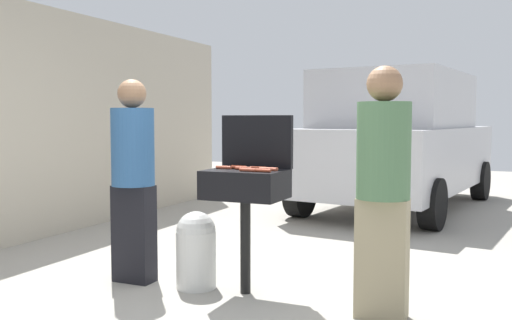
{
  "coord_description": "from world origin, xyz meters",
  "views": [
    {
      "loc": [
        2.05,
        -3.89,
        1.35
      ],
      "look_at": [
        0.09,
        0.55,
        1.0
      ],
      "focal_mm": 39.99,
      "sensor_mm": 36.0,
      "label": 1
    }
  ],
  "objects": [
    {
      "name": "ground_plane",
      "position": [
        0.0,
        0.0,
        0.0
      ],
      "size": [
        24.0,
        24.0,
        0.0
      ],
      "primitive_type": "plane",
      "color": "#9E998E"
    },
    {
      "name": "house_wall_side",
      "position": [
        -2.84,
        1.0,
        1.31
      ],
      "size": [
        0.24,
        8.0,
        2.62
      ],
      "primitive_type": "cube",
      "color": "#B2A893",
      "rests_on": "ground"
    },
    {
      "name": "bbq_grill",
      "position": [
        0.23,
        0.05,
        0.81
      ],
      "size": [
        0.6,
        0.44,
        0.96
      ],
      "color": "black",
      "rests_on": "ground"
    },
    {
      "name": "grill_lid_open",
      "position": [
        0.23,
        0.27,
        1.17
      ],
      "size": [
        0.6,
        0.05,
        0.42
      ],
      "primitive_type": "cube",
      "color": "black",
      "rests_on": "bbq_grill"
    },
    {
      "name": "hot_dog_0",
      "position": [
        0.3,
        0.12,
        0.97
      ],
      "size": [
        0.13,
        0.03,
        0.03
      ],
      "primitive_type": "cylinder",
      "rotation": [
        0.0,
        1.57,
        -0.0
      ],
      "color": "#B74C33",
      "rests_on": "bbq_grill"
    },
    {
      "name": "hot_dog_1",
      "position": [
        0.13,
        0.14,
        0.97
      ],
      "size": [
        0.13,
        0.04,
        0.03
      ],
      "primitive_type": "cylinder",
      "rotation": [
        0.0,
        1.57,
        -0.1
      ],
      "color": "#AD4228",
      "rests_on": "bbq_grill"
    },
    {
      "name": "hot_dog_2",
      "position": [
        0.29,
        -0.06,
        0.97
      ],
      "size": [
        0.13,
        0.04,
        0.03
      ],
      "primitive_type": "cylinder",
      "rotation": [
        0.0,
        1.57,
        -0.08
      ],
      "color": "#B74C33",
      "rests_on": "bbq_grill"
    },
    {
      "name": "hot_dog_3",
      "position": [
        0.42,
        -0.06,
        0.97
      ],
      "size": [
        0.13,
        0.03,
        0.03
      ],
      "primitive_type": "cylinder",
      "rotation": [
        0.0,
        1.57,
        -0.04
      ],
      "color": "#AD4228",
      "rests_on": "bbq_grill"
    },
    {
      "name": "hot_dog_4",
      "position": [
        0.41,
        0.05,
        0.97
      ],
      "size": [
        0.13,
        0.04,
        0.03
      ],
      "primitive_type": "cylinder",
      "rotation": [
        0.0,
        1.57,
        0.08
      ],
      "color": "#C6593D",
      "rests_on": "bbq_grill"
    },
    {
      "name": "hot_dog_5",
      "position": [
        0.14,
        0.11,
        0.97
      ],
      "size": [
        0.13,
        0.03,
        0.03
      ],
      "primitive_type": "cylinder",
      "rotation": [
        0.0,
        1.57,
        0.0
      ],
      "color": "#AD4228",
      "rests_on": "bbq_grill"
    },
    {
      "name": "hot_dog_6",
      "position": [
        0.21,
        0.05,
        0.97
      ],
      "size": [
        0.13,
        0.04,
        0.03
      ],
      "primitive_type": "cylinder",
      "rotation": [
        0.0,
        1.57,
        0.12
      ],
      "color": "#AD4228",
      "rests_on": "bbq_grill"
    },
    {
      "name": "hot_dog_7",
      "position": [
        0.03,
        0.06,
        0.97
      ],
      "size": [
        0.13,
        0.03,
        0.03
      ],
      "primitive_type": "cylinder",
      "rotation": [
        0.0,
        1.57,
        -0.05
      ],
      "color": "#C6593D",
      "rests_on": "bbq_grill"
    },
    {
      "name": "hot_dog_8",
      "position": [
        0.41,
        0.09,
        0.97
      ],
      "size": [
        0.13,
        0.03,
        0.03
      ],
      "primitive_type": "cylinder",
      "rotation": [
        0.0,
        1.57,
        -0.0
      ],
      "color": "#C6593D",
      "rests_on": "bbq_grill"
    },
    {
      "name": "propane_tank",
      "position": [
        -0.19,
        0.01,
        0.32
      ],
      "size": [
        0.32,
        0.32,
        0.62
      ],
      "color": "silver",
      "rests_on": "ground"
    },
    {
      "name": "person_left",
      "position": [
        -0.75,
        -0.03,
        0.91
      ],
      "size": [
        0.35,
        0.35,
        1.67
      ],
      "rotation": [
        0.0,
        0.0,
        -0.21
      ],
      "color": "black",
      "rests_on": "ground"
    },
    {
      "name": "person_right",
      "position": [
        1.3,
        -0.08,
        0.92
      ],
      "size": [
        0.36,
        0.36,
        1.7
      ],
      "rotation": [
        0.0,
        0.0,
        3.15
      ],
      "color": "gray",
      "rests_on": "ground"
    },
    {
      "name": "parked_minivan",
      "position": [
        0.56,
        4.83,
        1.03
      ],
      "size": [
        2.51,
        4.62,
        2.02
      ],
      "rotation": [
        0.0,
        0.0,
        3.0
      ],
      "color": "#B7B7BC",
      "rests_on": "ground"
    }
  ]
}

